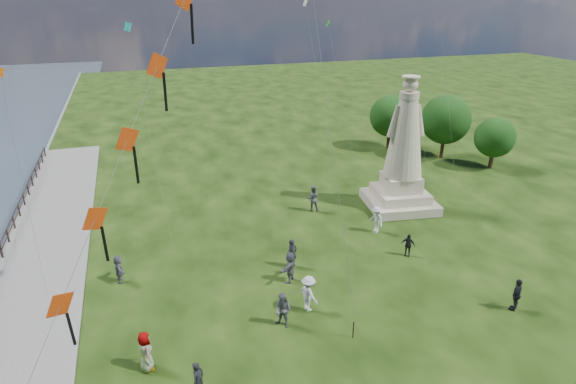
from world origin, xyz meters
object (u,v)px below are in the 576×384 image
object	(u,v)px
lamppost	(402,160)
person_5	(119,269)
statue	(403,160)
person_7	(313,198)
person_1	(283,310)
person_9	(408,245)
person_6	(292,253)
person_10	(145,352)
person_0	(198,379)
person_3	(517,295)
person_8	(376,219)
person_2	(308,294)
person_11	(290,267)

from	to	relation	value
lamppost	person_5	size ratio (longest dim) A/B	2.81
statue	person_7	distance (m)	7.03
person_1	person_9	bearing A→B (deg)	72.15
statue	lamppost	size ratio (longest dim) A/B	2.11
lamppost	person_6	bearing A→B (deg)	-148.80
person_9	person_5	bearing A→B (deg)	-146.30
person_7	person_10	distance (m)	17.68
person_0	person_1	world-z (taller)	person_1
person_5	person_1	bearing A→B (deg)	-139.69
statue	person_3	size ratio (longest dim) A/B	5.40
person_0	person_9	distance (m)	15.25
person_0	person_7	world-z (taller)	person_7
statue	person_10	xyz separation A→B (m)	(-18.72, -11.43, -2.68)
person_10	person_8	bearing A→B (deg)	-73.57
statue	person_5	world-z (taller)	statue
person_10	lamppost	bearing A→B (deg)	-69.37
person_6	person_10	distance (m)	10.26
lamppost	person_0	world-z (taller)	lamppost
person_3	person_5	bearing A→B (deg)	-57.64
statue	person_0	bearing A→B (deg)	-132.77
person_7	person_9	bearing A→B (deg)	124.75
lamppost	person_1	bearing A→B (deg)	-138.35
person_2	person_9	distance (m)	8.17
person_7	person_11	xyz separation A→B (m)	(-4.48, -8.23, -0.09)
person_5	person_6	bearing A→B (deg)	-107.39
lamppost	person_2	world-z (taller)	lamppost
person_5	person_6	distance (m)	9.58
person_9	person_10	world-z (taller)	person_10
person_3	person_11	bearing A→B (deg)	-63.51
person_5	person_7	xyz separation A→B (m)	(13.35, 5.34, 0.17)
person_0	person_5	bearing A→B (deg)	58.93
person_1	person_11	xyz separation A→B (m)	(1.54, 3.57, -0.01)
person_5	person_7	bearing A→B (deg)	-76.51
person_3	person_6	size ratio (longest dim) A/B	1.01
person_2	person_3	xyz separation A→B (m)	(9.82, -3.23, -0.07)
person_8	person_0	bearing A→B (deg)	-64.89
lamppost	person_11	distance (m)	14.01
person_8	person_3	bearing A→B (deg)	2.29
person_11	person_8	bearing A→B (deg)	159.10
person_2	person_6	size ratio (longest dim) A/B	1.10
person_1	person_0	bearing A→B (deg)	-97.29
person_3	person_9	bearing A→B (deg)	-102.65
person_3	person_9	world-z (taller)	person_3
person_3	statue	bearing A→B (deg)	-126.82
person_7	person_10	bearing A→B (deg)	58.94
person_9	lamppost	bearing A→B (deg)	105.69
person_9	person_10	xyz separation A→B (m)	(-15.43, -4.85, 0.20)
person_8	person_10	bearing A→B (deg)	-74.33
person_10	person_11	world-z (taller)	person_10
person_0	person_10	distance (m)	2.82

